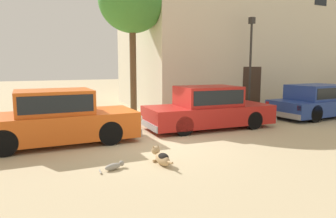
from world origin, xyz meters
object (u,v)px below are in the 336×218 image
at_px(parked_sedan_second, 208,108).
at_px(stray_cat, 114,166).
at_px(parked_sedan_third, 318,101).
at_px(parked_sedan_nearest, 56,118).
at_px(street_lamp, 251,53).
at_px(acacia_tree_left, 132,1).
at_px(stray_dog_spotted, 161,157).

distance_m(parked_sedan_second, stray_cat, 5.08).
bearing_deg(parked_sedan_third, parked_sedan_nearest, 177.46).
bearing_deg(parked_sedan_third, stray_cat, -166.26).
relative_size(parked_sedan_nearest, street_lamp, 1.05).
bearing_deg(parked_sedan_nearest, parked_sedan_second, 0.78).
bearing_deg(parked_sedan_nearest, acacia_tree_left, 47.22).
bearing_deg(street_lamp, stray_cat, -147.70).
bearing_deg(parked_sedan_third, acacia_tree_left, 148.38).
relative_size(parked_sedan_nearest, parked_sedan_third, 0.97).
height_order(parked_sedan_second, stray_dog_spotted, parked_sedan_second).
bearing_deg(street_lamp, acacia_tree_left, 161.60).
bearing_deg(stray_dog_spotted, parked_sedan_second, -47.66).
xyz_separation_m(parked_sedan_third, street_lamp, (-1.83, 2.19, 2.01)).
distance_m(parked_sedan_nearest, stray_dog_spotted, 3.52).
bearing_deg(parked_sedan_third, street_lamp, 127.68).
height_order(parked_sedan_third, street_lamp, street_lamp).
bearing_deg(stray_cat, parked_sedan_nearest, 87.50).
distance_m(stray_dog_spotted, acacia_tree_left, 8.37).
relative_size(parked_sedan_third, stray_dog_spotted, 4.68).
bearing_deg(street_lamp, parked_sedan_second, -149.50).
bearing_deg(parked_sedan_second, acacia_tree_left, 113.55).
bearing_deg(stray_dog_spotted, stray_cat, 82.47).
bearing_deg(acacia_tree_left, stray_cat, -113.11).
height_order(stray_cat, acacia_tree_left, acacia_tree_left).
distance_m(stray_dog_spotted, street_lamp, 8.84).
distance_m(parked_sedan_second, acacia_tree_left, 5.75).
height_order(parked_sedan_second, parked_sedan_third, parked_sedan_second).
relative_size(parked_sedan_second, acacia_tree_left, 0.75).
height_order(stray_dog_spotted, street_lamp, street_lamp).
xyz_separation_m(parked_sedan_third, stray_dog_spotted, (-8.61, -2.88, -0.53)).
relative_size(street_lamp, acacia_tree_left, 0.69).
height_order(parked_sedan_nearest, parked_sedan_third, parked_sedan_nearest).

